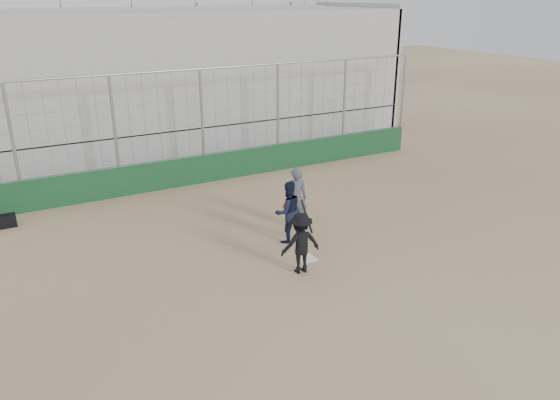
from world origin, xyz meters
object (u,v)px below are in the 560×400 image
catcher_crouched (288,222)px  batter_at_plate (301,243)px  equipment_bag (1,222)px  umpire (296,201)px

catcher_crouched → batter_at_plate: bearing=-109.7°
equipment_bag → batter_at_plate: bearing=-46.1°
umpire → equipment_bag: size_ratio=1.95×
batter_at_plate → catcher_crouched: size_ratio=1.46×
batter_at_plate → umpire: (1.27, 2.39, 0.05)m
catcher_crouched → umpire: 1.03m
catcher_crouched → equipment_bag: 8.38m
catcher_crouched → equipment_bag: size_ratio=1.40×
batter_at_plate → catcher_crouched: 1.76m
catcher_crouched → umpire: umpire is taller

